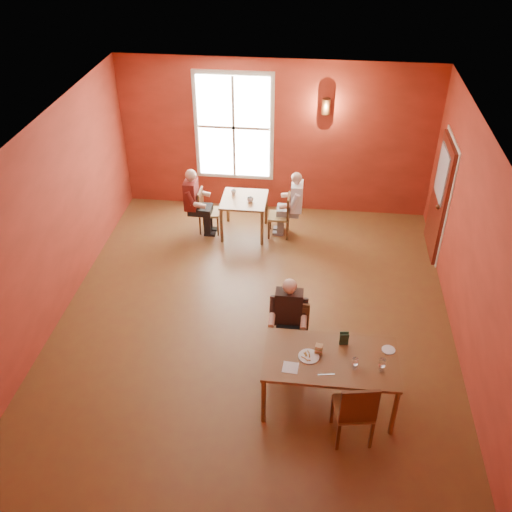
# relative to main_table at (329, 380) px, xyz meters

# --- Properties ---
(ground) EXTENTS (6.00, 7.00, 0.01)m
(ground) POSITION_rel_main_table_xyz_m (-1.13, 1.51, -0.39)
(ground) COLOR brown
(ground) RESTS_ON ground
(wall_back) EXTENTS (6.00, 0.04, 3.00)m
(wall_back) POSITION_rel_main_table_xyz_m (-1.13, 5.01, 1.11)
(wall_back) COLOR brown
(wall_back) RESTS_ON ground
(wall_front) EXTENTS (6.00, 0.04, 3.00)m
(wall_front) POSITION_rel_main_table_xyz_m (-1.13, -1.99, 1.11)
(wall_front) COLOR brown
(wall_front) RESTS_ON ground
(wall_left) EXTENTS (0.04, 7.00, 3.00)m
(wall_left) POSITION_rel_main_table_xyz_m (-4.13, 1.51, 1.11)
(wall_left) COLOR brown
(wall_left) RESTS_ON ground
(wall_right) EXTENTS (0.04, 7.00, 3.00)m
(wall_right) POSITION_rel_main_table_xyz_m (1.87, 1.51, 1.11)
(wall_right) COLOR brown
(wall_right) RESTS_ON ground
(ceiling) EXTENTS (6.00, 7.00, 0.04)m
(ceiling) POSITION_rel_main_table_xyz_m (-1.13, 1.51, 2.61)
(ceiling) COLOR white
(ceiling) RESTS_ON wall_back
(window) EXTENTS (1.36, 0.10, 1.96)m
(window) POSITION_rel_main_table_xyz_m (-1.93, 4.96, 1.31)
(window) COLOR white
(window) RESTS_ON wall_back
(door) EXTENTS (0.12, 1.04, 2.10)m
(door) POSITION_rel_main_table_xyz_m (1.81, 3.81, 0.66)
(door) COLOR maroon
(door) RESTS_ON ground
(wall_sconce) EXTENTS (0.16, 0.16, 0.28)m
(wall_sconce) POSITION_rel_main_table_xyz_m (-0.23, 4.91, 1.81)
(wall_sconce) COLOR brown
(wall_sconce) RESTS_ON wall_back
(main_table) EXTENTS (1.67, 0.94, 0.78)m
(main_table) POSITION_rel_main_table_xyz_m (0.00, 0.00, 0.00)
(main_table) COLOR brown
(main_table) RESTS_ON ground
(chair_diner_main) EXTENTS (0.41, 0.41, 0.92)m
(chair_diner_main) POSITION_rel_main_table_xyz_m (-0.50, 0.65, 0.07)
(chair_diner_main) COLOR brown
(chair_diner_main) RESTS_ON ground
(diner_main) EXTENTS (0.49, 0.49, 1.23)m
(diner_main) POSITION_rel_main_table_xyz_m (-0.50, 0.62, 0.22)
(diner_main) COLOR black
(diner_main) RESTS_ON ground
(chair_empty) EXTENTS (0.51, 0.51, 1.00)m
(chair_empty) POSITION_rel_main_table_xyz_m (0.29, -0.51, 0.11)
(chair_empty) COLOR #40240F
(chair_empty) RESTS_ON ground
(plate_food) EXTENTS (0.34, 0.34, 0.03)m
(plate_food) POSITION_rel_main_table_xyz_m (-0.27, -0.02, 0.41)
(plate_food) COLOR silver
(plate_food) RESTS_ON main_table
(sandwich) EXTENTS (0.10, 0.10, 0.11)m
(sandwich) POSITION_rel_main_table_xyz_m (-0.16, 0.07, 0.45)
(sandwich) COLOR tan
(sandwich) RESTS_ON main_table
(goblet_b) EXTENTS (0.11, 0.11, 0.20)m
(goblet_b) POSITION_rel_main_table_xyz_m (0.60, -0.15, 0.49)
(goblet_b) COLOR white
(goblet_b) RESTS_ON main_table
(goblet_c) EXTENTS (0.08, 0.08, 0.18)m
(goblet_c) POSITION_rel_main_table_xyz_m (0.28, -0.15, 0.48)
(goblet_c) COLOR white
(goblet_c) RESTS_ON main_table
(menu_stand) EXTENTS (0.12, 0.08, 0.19)m
(menu_stand) POSITION_rel_main_table_xyz_m (0.16, 0.26, 0.49)
(menu_stand) COLOR #24442D
(menu_stand) RESTS_ON main_table
(knife) EXTENTS (0.21, 0.05, 0.00)m
(knife) POSITION_rel_main_table_xyz_m (-0.05, -0.29, 0.39)
(knife) COLOR silver
(knife) RESTS_ON main_table
(napkin) EXTENTS (0.20, 0.20, 0.01)m
(napkin) POSITION_rel_main_table_xyz_m (-0.49, -0.22, 0.39)
(napkin) COLOR white
(napkin) RESTS_ON main_table
(side_plate) EXTENTS (0.19, 0.19, 0.01)m
(side_plate) POSITION_rel_main_table_xyz_m (0.72, 0.22, 0.40)
(side_plate) COLOR white
(side_plate) RESTS_ON main_table
(second_table) EXTENTS (0.83, 0.83, 0.73)m
(second_table) POSITION_rel_main_table_xyz_m (-1.62, 3.97, -0.03)
(second_table) COLOR brown
(second_table) RESTS_ON ground
(chair_diner_white) EXTENTS (0.37, 0.37, 0.85)m
(chair_diner_white) POSITION_rel_main_table_xyz_m (-0.97, 3.97, 0.03)
(chair_diner_white) COLOR #4A2511
(chair_diner_white) RESTS_ON ground
(diner_white) EXTENTS (0.49, 0.49, 1.23)m
(diner_white) POSITION_rel_main_table_xyz_m (-0.94, 3.97, 0.22)
(diner_white) COLOR white
(diner_white) RESTS_ON ground
(chair_diner_maroon) EXTENTS (0.38, 0.38, 0.85)m
(chair_diner_maroon) POSITION_rel_main_table_xyz_m (-2.27, 3.97, 0.04)
(chair_diner_maroon) COLOR #3C1F11
(chair_diner_maroon) RESTS_ON ground
(diner_maroon) EXTENTS (0.50, 0.50, 1.26)m
(diner_maroon) POSITION_rel_main_table_xyz_m (-2.30, 3.97, 0.24)
(diner_maroon) COLOR #5D1314
(diner_maroon) RESTS_ON ground
(cup_a) EXTENTS (0.15, 0.15, 0.09)m
(cup_a) POSITION_rel_main_table_xyz_m (-1.49, 3.87, 0.38)
(cup_a) COLOR silver
(cup_a) RESTS_ON second_table
(cup_b) EXTENTS (0.10, 0.10, 0.09)m
(cup_b) POSITION_rel_main_table_xyz_m (-1.83, 4.11, 0.38)
(cup_b) COLOR silver
(cup_b) RESTS_ON second_table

